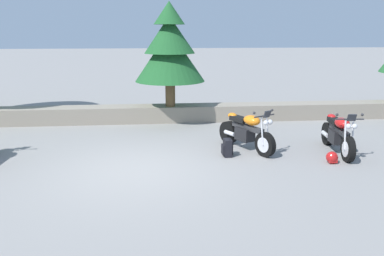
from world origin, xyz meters
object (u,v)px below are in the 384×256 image
at_px(motorcycle_red_far_right, 338,135).
at_px(rider_backpack, 227,147).
at_px(rider_helmet, 332,157).
at_px(motorcycle_orange_centre, 247,132).
at_px(pine_tree_mid_left, 170,48).

xyz_separation_m(motorcycle_red_far_right, rider_backpack, (-2.88, -0.02, -0.24)).
distance_m(rider_backpack, rider_helmet, 2.51).
relative_size(motorcycle_orange_centre, rider_backpack, 4.02).
xyz_separation_m(rider_helmet, pine_tree_mid_left, (-3.66, 4.60, 2.36)).
bearing_deg(pine_tree_mid_left, motorcycle_orange_centre, -60.91).
xyz_separation_m(motorcycle_orange_centre, motorcycle_red_far_right, (2.27, -0.48, 0.00)).
xyz_separation_m(motorcycle_red_far_right, rider_helmet, (-0.49, -0.76, -0.35)).
bearing_deg(rider_helmet, motorcycle_orange_centre, 145.14).
xyz_separation_m(motorcycle_orange_centre, pine_tree_mid_left, (-1.87, 3.36, 2.01)).
bearing_deg(motorcycle_orange_centre, pine_tree_mid_left, 119.09).
bearing_deg(rider_backpack, motorcycle_orange_centre, 39.80).
relative_size(motorcycle_orange_centre, motorcycle_red_far_right, 0.91).
distance_m(rider_helmet, pine_tree_mid_left, 6.34).
bearing_deg(pine_tree_mid_left, rider_helmet, -51.54).
relative_size(motorcycle_red_far_right, pine_tree_mid_left, 0.60).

